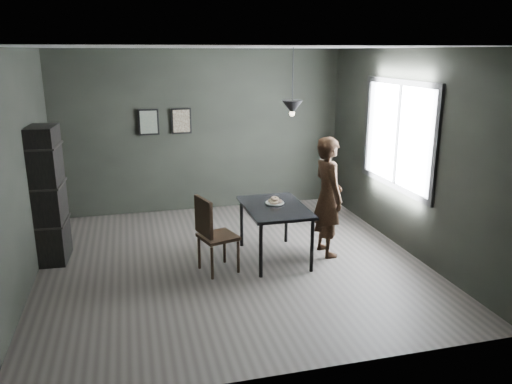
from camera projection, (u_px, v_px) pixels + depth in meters
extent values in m
plane|color=#35302D|center=(232.00, 262.00, 6.76)|extent=(5.00, 5.00, 0.00)
cube|color=black|center=(202.00, 132.00, 8.70)|extent=(5.00, 0.10, 2.80)
cube|color=silver|center=(229.00, 47.00, 5.99)|extent=(5.00, 5.00, 0.02)
cube|color=white|center=(398.00, 135.00, 7.10)|extent=(0.02, 1.80, 1.40)
cube|color=black|center=(397.00, 135.00, 7.10)|extent=(0.04, 1.96, 1.56)
cube|color=black|center=(275.00, 207.00, 6.70)|extent=(0.80, 1.20, 0.04)
cylinder|color=black|center=(261.00, 251.00, 6.22)|extent=(0.05, 0.05, 0.71)
cylinder|color=black|center=(312.00, 246.00, 6.38)|extent=(0.05, 0.05, 0.71)
cylinder|color=black|center=(242.00, 223.00, 7.23)|extent=(0.05, 0.05, 0.71)
cylinder|color=black|center=(286.00, 219.00, 7.39)|extent=(0.05, 0.05, 0.71)
cylinder|color=silver|center=(275.00, 203.00, 6.79)|extent=(0.23, 0.23, 0.01)
torus|color=beige|center=(278.00, 201.00, 6.80)|extent=(0.12, 0.12, 0.04)
torus|color=beige|center=(272.00, 201.00, 6.82)|extent=(0.12, 0.12, 0.04)
torus|color=beige|center=(274.00, 202.00, 6.74)|extent=(0.12, 0.12, 0.04)
torus|color=beige|center=(275.00, 199.00, 6.78)|extent=(0.15, 0.16, 0.06)
imported|color=black|center=(328.00, 197.00, 6.83)|extent=(0.44, 0.63, 1.67)
cube|color=black|center=(218.00, 237.00, 6.38)|extent=(0.55, 0.55, 0.04)
cube|color=black|center=(204.00, 217.00, 6.20)|extent=(0.17, 0.43, 0.48)
cylinder|color=black|center=(212.00, 263.00, 6.20)|extent=(0.04, 0.04, 0.43)
cylinder|color=black|center=(238.00, 257.00, 6.39)|extent=(0.04, 0.04, 0.43)
cylinder|color=black|center=(199.00, 253.00, 6.51)|extent=(0.04, 0.04, 0.43)
cylinder|color=black|center=(225.00, 247.00, 6.70)|extent=(0.04, 0.04, 0.43)
cube|color=black|center=(49.00, 195.00, 6.60)|extent=(0.39, 0.63, 1.84)
cylinder|color=black|center=(293.00, 78.00, 6.39)|extent=(0.01, 0.01, 0.75)
cone|color=black|center=(292.00, 107.00, 6.49)|extent=(0.28, 0.28, 0.18)
sphere|color=#FFE0B2|center=(292.00, 113.00, 6.52)|extent=(0.07, 0.07, 0.07)
cube|color=black|center=(149.00, 122.00, 8.41)|extent=(0.34, 0.03, 0.44)
cube|color=#425D53|center=(149.00, 122.00, 8.39)|extent=(0.28, 0.01, 0.38)
cube|color=black|center=(181.00, 121.00, 8.54)|extent=(0.34, 0.03, 0.44)
cube|color=brown|center=(181.00, 121.00, 8.52)|extent=(0.28, 0.01, 0.38)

